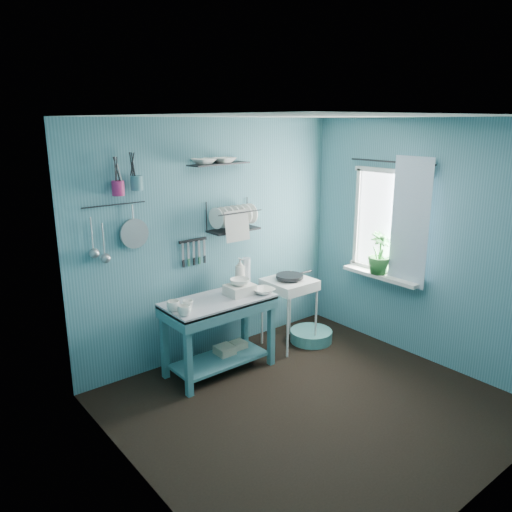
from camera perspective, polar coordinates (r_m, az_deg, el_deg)
floor at (r=4.69m, az=6.33°, el=-16.59°), size 3.20×3.20×0.00m
ceiling at (r=3.99m, az=7.41°, el=15.57°), size 3.20×3.20×0.00m
wall_back at (r=5.29m, az=-4.86°, el=1.88°), size 3.20×0.00×3.20m
wall_front at (r=3.37m, az=25.50°, el=-7.53°), size 3.20×0.00×3.20m
wall_left at (r=3.28m, az=-13.27°, el=-6.99°), size 0.00×3.00×3.00m
wall_right at (r=5.40m, az=18.79°, el=1.39°), size 0.00×3.00×3.00m
work_counter at (r=5.07m, az=-4.24°, el=-9.03°), size 1.12×0.60×0.77m
mug_left at (r=4.54m, az=-8.19°, el=-6.17°), size 0.12×0.12×0.10m
mug_mid at (r=4.67m, az=-7.77°, el=-5.57°), size 0.14×0.14×0.09m
mug_right at (r=4.66m, az=-9.42°, el=-5.65°), size 0.17×0.17×0.10m
wash_tub at (r=5.03m, az=-1.86°, el=-3.84°), size 0.28×0.22×0.10m
tub_bowl at (r=5.00m, az=-1.87°, el=-2.97°), size 0.20×0.19×0.06m
soap_bottle at (r=5.26m, az=-1.85°, el=-1.83°), size 0.11×0.12×0.30m
water_bottle at (r=5.34m, az=-1.12°, el=-1.68°), size 0.09×0.09×0.28m
counter_bowl at (r=5.06m, az=0.84°, el=-4.01°), size 0.22×0.22×0.05m
hotplate_stand at (r=5.62m, az=3.78°, el=-6.48°), size 0.53×0.53×0.78m
frying_pan at (r=5.48m, az=3.86°, el=-2.33°), size 0.30×0.30×0.03m
knife_strip at (r=5.11m, az=-7.23°, el=1.78°), size 0.32×0.02×0.03m
dish_rack at (r=5.23m, az=-2.58°, el=4.61°), size 0.55×0.25×0.32m
upper_shelf at (r=5.09m, az=-4.21°, el=10.45°), size 0.72×0.27×0.01m
shelf_bowl_left at (r=4.99m, az=-5.98°, el=10.37°), size 0.26×0.26×0.06m
shelf_bowl_right at (r=5.13m, az=-3.64°, el=10.23°), size 0.25×0.25×0.05m
utensil_cup_magenta at (r=4.60m, az=-15.49°, el=7.48°), size 0.11×0.11×0.13m
utensil_cup_teal at (r=4.67m, az=-13.48°, el=8.11°), size 0.11×0.11×0.13m
colander at (r=4.76m, az=-13.73°, el=2.51°), size 0.28×0.03×0.28m
ladle_outer at (r=4.61m, az=-18.26°, el=2.40°), size 0.01×0.01×0.30m
ladle_inner at (r=4.66m, az=-17.06°, el=1.81°), size 0.01×0.01×0.30m
hook_rail at (r=4.66m, az=-15.91°, el=5.65°), size 0.60×0.01×0.01m
window_glass at (r=5.60m, az=14.98°, el=3.74°), size 0.00×1.10×1.10m
windowsill at (r=5.68m, az=14.06°, el=-2.20°), size 0.16×0.95×0.04m
curtain at (r=5.37m, az=17.17°, el=3.64°), size 0.00×1.35×1.35m
curtain_rod at (r=5.48m, az=15.16°, el=10.35°), size 0.02×1.05×0.02m
potted_plant at (r=5.63m, az=13.96°, el=0.31°), size 0.29×0.29×0.46m
storage_tin_large at (r=5.28m, az=-3.59°, el=-11.33°), size 0.18×0.18×0.22m
storage_tin_small at (r=5.41m, az=-2.02°, el=-10.73°), size 0.15×0.15×0.20m
floor_basin at (r=5.86m, az=6.31°, el=-9.04°), size 0.48×0.48×0.13m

